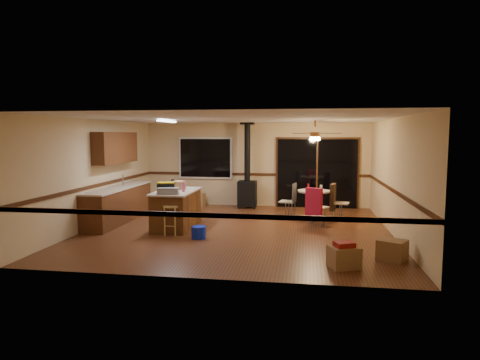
% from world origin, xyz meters
% --- Properties ---
extents(floor, '(7.00, 7.00, 0.00)m').
position_xyz_m(floor, '(0.00, 0.00, 0.00)').
color(floor, '#532B17').
rests_on(floor, ground).
extents(ceiling, '(7.00, 7.00, 0.00)m').
position_xyz_m(ceiling, '(0.00, 0.00, 2.60)').
color(ceiling, silver).
rests_on(ceiling, ground).
extents(wall_back, '(7.00, 0.00, 7.00)m').
position_xyz_m(wall_back, '(0.00, 3.50, 1.30)').
color(wall_back, tan).
rests_on(wall_back, ground).
extents(wall_front, '(7.00, 0.00, 7.00)m').
position_xyz_m(wall_front, '(0.00, -3.50, 1.30)').
color(wall_front, tan).
rests_on(wall_front, ground).
extents(wall_left, '(0.00, 7.00, 7.00)m').
position_xyz_m(wall_left, '(-3.50, 0.00, 1.30)').
color(wall_left, tan).
rests_on(wall_left, ground).
extents(wall_right, '(0.00, 7.00, 7.00)m').
position_xyz_m(wall_right, '(3.50, 0.00, 1.30)').
color(wall_right, tan).
rests_on(wall_right, ground).
extents(chair_rail, '(7.00, 7.00, 0.08)m').
position_xyz_m(chair_rail, '(0.00, 0.00, 1.00)').
color(chair_rail, '#3D1F0F').
rests_on(chair_rail, ground).
extents(window, '(1.72, 0.10, 1.32)m').
position_xyz_m(window, '(-1.60, 3.45, 1.50)').
color(window, black).
rests_on(window, ground).
extents(sliding_door, '(2.52, 0.10, 2.10)m').
position_xyz_m(sliding_door, '(1.90, 3.45, 1.05)').
color(sliding_door, black).
rests_on(sliding_door, ground).
extents(lower_cabinets, '(0.60, 3.00, 0.86)m').
position_xyz_m(lower_cabinets, '(-3.20, 0.50, 0.43)').
color(lower_cabinets, '#512A14').
rests_on(lower_cabinets, ground).
extents(countertop, '(0.64, 3.04, 0.04)m').
position_xyz_m(countertop, '(-3.20, 0.50, 0.88)').
color(countertop, '#BEAB93').
rests_on(countertop, lower_cabinets).
extents(upper_cabinets, '(0.35, 2.00, 0.80)m').
position_xyz_m(upper_cabinets, '(-3.33, 0.70, 1.90)').
color(upper_cabinets, '#512A14').
rests_on(upper_cabinets, ground).
extents(kitchen_island, '(0.88, 1.68, 0.90)m').
position_xyz_m(kitchen_island, '(-1.50, 0.00, 0.45)').
color(kitchen_island, '#532F14').
rests_on(kitchen_island, ground).
extents(wood_stove, '(0.55, 0.50, 2.52)m').
position_xyz_m(wood_stove, '(-0.20, 3.05, 0.73)').
color(wood_stove, black).
rests_on(wood_stove, ground).
extents(ceiling_fan, '(0.24, 0.24, 0.55)m').
position_xyz_m(ceiling_fan, '(1.78, 1.51, 2.21)').
color(ceiling_fan, brown).
rests_on(ceiling_fan, ceiling).
extents(fluorescent_strip, '(0.10, 1.20, 0.04)m').
position_xyz_m(fluorescent_strip, '(-1.80, 0.30, 2.56)').
color(fluorescent_strip, white).
rests_on(fluorescent_strip, ceiling).
extents(toolbox_grey, '(0.50, 0.34, 0.14)m').
position_xyz_m(toolbox_grey, '(-1.50, -0.59, 0.97)').
color(toolbox_grey, slate).
rests_on(toolbox_grey, kitchen_island).
extents(toolbox_black, '(0.44, 0.31, 0.22)m').
position_xyz_m(toolbox_black, '(-1.61, -0.42, 1.01)').
color(toolbox_black, black).
rests_on(toolbox_black, kitchen_island).
extents(toolbox_yellow_lid, '(0.41, 0.29, 0.03)m').
position_xyz_m(toolbox_yellow_lid, '(-1.61, -0.42, 1.13)').
color(toolbox_yellow_lid, gold).
rests_on(toolbox_yellow_lid, toolbox_black).
extents(box_on_island, '(0.27, 0.34, 0.20)m').
position_xyz_m(box_on_island, '(-1.51, 0.27, 1.00)').
color(box_on_island, olive).
rests_on(box_on_island, kitchen_island).
extents(bottle_dark, '(0.09, 0.09, 0.25)m').
position_xyz_m(bottle_dark, '(-1.66, 0.23, 1.03)').
color(bottle_dark, black).
rests_on(bottle_dark, kitchen_island).
extents(bottle_pink, '(0.09, 0.09, 0.22)m').
position_xyz_m(bottle_pink, '(-1.27, -0.16, 1.01)').
color(bottle_pink, '#D84C8C').
rests_on(bottle_pink, kitchen_island).
extents(bottle_white, '(0.06, 0.06, 0.16)m').
position_xyz_m(bottle_white, '(-1.55, 0.51, 0.98)').
color(bottle_white, white).
rests_on(bottle_white, kitchen_island).
extents(bar_stool, '(0.41, 0.41, 0.67)m').
position_xyz_m(bar_stool, '(-1.39, -0.74, 0.34)').
color(bar_stool, tan).
rests_on(bar_stool, floor).
extents(blue_bucket, '(0.36, 0.36, 0.26)m').
position_xyz_m(blue_bucket, '(-0.71, -0.97, 0.13)').
color(blue_bucket, '#0D24C3').
rests_on(blue_bucket, floor).
extents(dining_table, '(0.85, 0.85, 0.78)m').
position_xyz_m(dining_table, '(1.78, 1.51, 0.53)').
color(dining_table, black).
rests_on(dining_table, ground).
extents(glass_red, '(0.07, 0.07, 0.16)m').
position_xyz_m(glass_red, '(1.63, 1.61, 0.86)').
color(glass_red, '#590C14').
rests_on(glass_red, dining_table).
extents(glass_cream, '(0.09, 0.09, 0.15)m').
position_xyz_m(glass_cream, '(1.96, 1.46, 0.86)').
color(glass_cream, beige).
rests_on(glass_cream, dining_table).
extents(chair_left, '(0.48, 0.47, 0.51)m').
position_xyz_m(chair_left, '(1.19, 1.58, 0.59)').
color(chair_left, tan).
rests_on(chair_left, ground).
extents(chair_near, '(0.61, 0.62, 0.70)m').
position_xyz_m(chair_near, '(1.78, 0.65, 0.60)').
color(chair_near, tan).
rests_on(chair_near, ground).
extents(chair_right, '(0.54, 0.51, 0.70)m').
position_xyz_m(chair_right, '(2.30, 1.59, 0.60)').
color(chair_right, tan).
rests_on(chair_right, ground).
extents(box_under_window, '(0.52, 0.42, 0.40)m').
position_xyz_m(box_under_window, '(-1.82, 3.10, 0.20)').
color(box_under_window, olive).
rests_on(box_under_window, floor).
extents(box_corner_a, '(0.58, 0.54, 0.36)m').
position_xyz_m(box_corner_a, '(2.22, -2.59, 0.18)').
color(box_corner_a, olive).
rests_on(box_corner_a, floor).
extents(box_corner_b, '(0.60, 0.57, 0.37)m').
position_xyz_m(box_corner_b, '(3.10, -2.04, 0.19)').
color(box_corner_b, olive).
rests_on(box_corner_b, floor).
extents(box_small_red, '(0.38, 0.35, 0.08)m').
position_xyz_m(box_small_red, '(2.22, -2.59, 0.40)').
color(box_small_red, maroon).
rests_on(box_small_red, box_corner_a).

